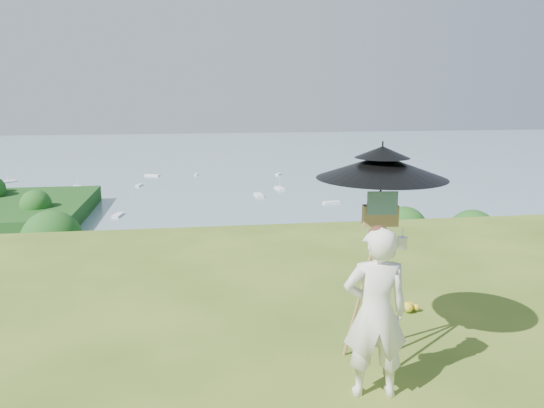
{
  "coord_description": "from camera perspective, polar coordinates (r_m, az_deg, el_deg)",
  "views": [
    {
      "loc": [
        -2.89,
        -3.39,
        2.68
      ],
      "look_at": [
        -1.86,
        3.75,
        1.13
      ],
      "focal_mm": 35.0,
      "sensor_mm": 36.0,
      "label": 1
    }
  ],
  "objects": [
    {
      "name": "shoreline_tier",
      "position": [
        87.46,
        -5.69,
        -14.15
      ],
      "size": [
        170.0,
        28.0,
        8.0
      ],
      "primitive_type": "cube",
      "color": "slate",
      "rests_on": "bay_water"
    },
    {
      "name": "bay_water",
      "position": [
        246.15,
        -7.52,
        3.49
      ],
      "size": [
        700.0,
        700.0,
        0.0
      ],
      "primitive_type": "plane",
      "color": "gray",
      "rests_on": "ground"
    },
    {
      "name": "slope_trees",
      "position": [
        42.36,
        -3.68,
        -12.54
      ],
      "size": [
        110.0,
        50.0,
        6.0
      ],
      "primitive_type": null,
      "color": "#1C5319",
      "rests_on": "forest_slope"
    },
    {
      "name": "harbor_town",
      "position": [
        84.79,
        -5.78,
        -10.21
      ],
      "size": [
        110.0,
        22.0,
        5.0
      ],
      "primitive_type": null,
      "color": "silver",
      "rests_on": "shoreline_tier"
    },
    {
      "name": "moored_boats",
      "position": [
        168.63,
        -11.34,
        -0.52
      ],
      "size": [
        140.0,
        140.0,
        0.7
      ],
      "primitive_type": null,
      "color": "white",
      "rests_on": "bay_water"
    },
    {
      "name": "painter",
      "position": [
        4.8,
        11.07,
        -11.41
      ],
      "size": [
        0.61,
        0.44,
        1.56
      ],
      "primitive_type": "imported",
      "rotation": [
        0.0,
        0.0,
        3.02
      ],
      "color": "white",
      "rests_on": "ground"
    },
    {
      "name": "field_easel",
      "position": [
        5.34,
        11.27,
        -7.85
      ],
      "size": [
        0.73,
        0.73,
        1.76
      ],
      "primitive_type": null,
      "rotation": [
        0.0,
        0.0,
        -0.1
      ],
      "color": "olive",
      "rests_on": "ground"
    },
    {
      "name": "sun_umbrella",
      "position": [
        5.12,
        11.65,
        2.33
      ],
      "size": [
        1.27,
        1.27,
        0.77
      ],
      "primitive_type": null,
      "rotation": [
        0.0,
        0.0,
        -0.03
      ],
      "color": "black",
      "rests_on": "field_easel"
    },
    {
      "name": "painter_cap",
      "position": [
        4.56,
        11.44,
        -2.88
      ],
      "size": [
        0.24,
        0.27,
        0.1
      ],
      "primitive_type": null,
      "rotation": [
        0.0,
        0.0,
        -0.26
      ],
      "color": "#DB7878",
      "rests_on": "painter"
    }
  ]
}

